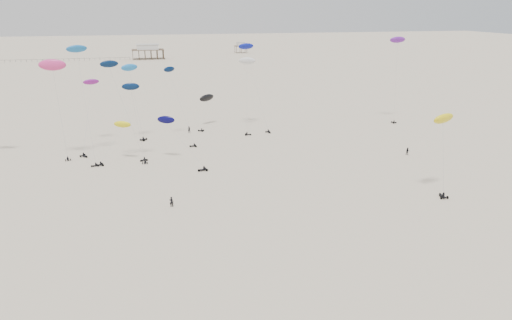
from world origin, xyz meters
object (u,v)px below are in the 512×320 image
object	(u,v)px
spectator_0	(172,207)
pavilion_main	(148,53)
rig_0	(89,104)
rig_8	(178,135)
rig_3	(251,65)
pavilion_small	(241,48)

from	to	relation	value
spectator_0	pavilion_main	bearing A→B (deg)	-78.22
rig_0	spectator_0	size ratio (longest dim) A/B	8.95
rig_0	rig_8	world-z (taller)	rig_0
pavilion_main	rig_3	xyz separation A→B (m)	(21.17, -210.58, 14.27)
rig_8	spectator_0	size ratio (longest dim) A/B	6.65
pavilion_small	rig_8	distance (m)	277.35
rig_0	rig_8	size ratio (longest dim) A/B	1.34
pavilion_main	rig_8	bearing A→B (deg)	-90.51
pavilion_main	rig_8	size ratio (longest dim) A/B	1.41
spectator_0	rig_8	bearing A→B (deg)	-85.08
pavilion_main	rig_3	world-z (taller)	rig_3
pavilion_main	spectator_0	size ratio (longest dim) A/B	9.39
rig_0	rig_8	xyz separation A→B (m)	(19.85, -19.17, -4.35)
pavilion_main	pavilion_small	bearing A→B (deg)	23.20
rig_8	rig_0	bearing A→B (deg)	32.36
pavilion_small	pavilion_main	bearing A→B (deg)	-156.80
pavilion_main	spectator_0	bearing A→B (deg)	-91.27
rig_0	spectator_0	xyz separation A→B (m)	(16.14, -45.14, -10.86)
pavilion_main	rig_0	distance (m)	219.82
pavilion_small	spectator_0	bearing A→B (deg)	-104.48
rig_3	pavilion_main	bearing A→B (deg)	-98.68
pavilion_main	rig_3	distance (m)	212.12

